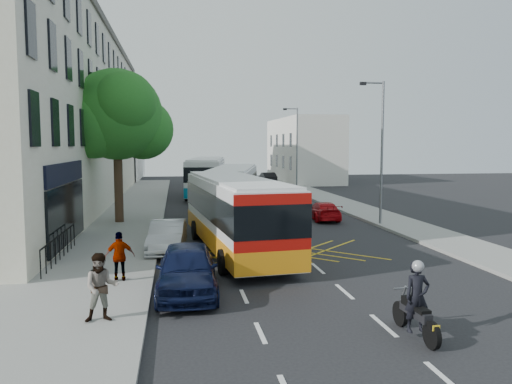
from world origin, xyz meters
name	(u,v)px	position (x,y,z in m)	size (l,w,h in m)	color
ground	(344,292)	(0.00, 0.00, 0.00)	(120.00, 120.00, 0.00)	black
pavement_left	(120,223)	(-8.50, 15.00, 0.07)	(5.00, 70.00, 0.15)	gray
pavement_right	(379,217)	(7.50, 15.00, 0.07)	(3.00, 70.00, 0.15)	gray
terrace_main	(55,116)	(-14.00, 24.49, 6.76)	(8.30, 45.00, 13.50)	beige
terrace_far	(109,142)	(-14.00, 55.00, 5.00)	(8.00, 20.00, 10.00)	silver
building_right	(303,150)	(11.00, 48.00, 4.00)	(6.00, 18.00, 8.00)	silver
street_tree	(117,116)	(-8.51, 14.97, 6.29)	(6.30, 5.70, 8.80)	#382619
lamp_near	(380,145)	(6.20, 12.00, 4.62)	(1.45, 0.15, 8.00)	slate
lamp_far	(296,145)	(6.20, 32.00, 4.62)	(1.45, 0.15, 8.00)	slate
railings	(60,246)	(-9.70, 5.30, 0.72)	(0.08, 5.60, 1.14)	black
bus_near	(235,213)	(-2.69, 6.56, 1.69)	(3.81, 11.62, 3.21)	silver
bus_mid	(233,189)	(-1.44, 18.30, 1.66)	(4.89, 11.49, 3.15)	silver
bus_far	(207,176)	(-2.45, 30.43, 1.81)	(4.40, 12.47, 3.43)	silver
motorbike	(416,301)	(0.44, -3.85, 0.89)	(0.64, 2.13, 1.89)	black
parked_car_blue	(187,269)	(-4.90, 0.59, 0.78)	(1.84, 4.56, 1.55)	#0D1434
parked_car_silver	(167,237)	(-5.60, 6.80, 0.68)	(1.43, 4.10, 1.35)	#B7BBBF
red_hatchback	(323,211)	(3.75, 14.72, 0.57)	(1.58, 3.90, 1.13)	#B1070D
distant_car_grey	(201,179)	(-2.39, 42.96, 0.71)	(2.37, 5.13, 1.43)	#3F4147
distant_car_silver	(253,180)	(3.51, 41.65, 0.65)	(1.54, 3.84, 1.31)	#B7BBBF
distant_car_dark	(267,178)	(5.50, 43.39, 0.70)	(1.48, 4.23, 1.39)	black
pedestrian_near	(101,287)	(-7.10, -1.96, 1.03)	(0.85, 0.67, 1.76)	gray
pedestrian_far	(120,256)	(-7.06, 1.89, 0.96)	(0.95, 0.40, 1.63)	gray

